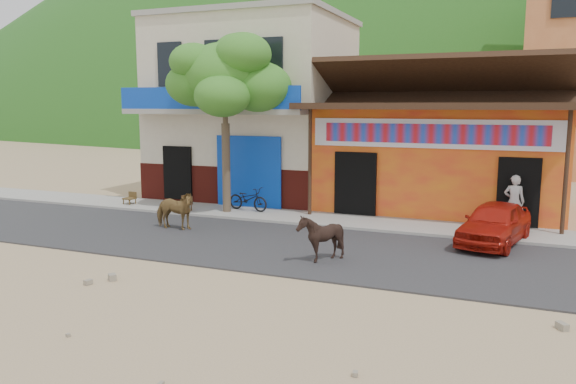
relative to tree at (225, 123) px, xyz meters
name	(u,v)px	position (x,y,z in m)	size (l,w,h in m)	color
ground	(287,278)	(4.60, -5.80, -3.12)	(120.00, 120.00, 0.00)	#9E825B
road	(323,250)	(4.60, -3.30, -3.10)	(60.00, 5.00, 0.04)	#28282B
sidewalk	(359,223)	(4.60, 0.20, -3.06)	(60.00, 2.00, 0.12)	gray
dance_club	(442,159)	(6.60, 4.20, -1.32)	(8.00, 6.00, 3.60)	orange
cafe_building	(255,111)	(-0.90, 4.20, 0.38)	(7.00, 6.00, 7.00)	beige
hillside	(487,42)	(4.60, 64.20, 8.88)	(100.00, 40.00, 24.00)	#194C14
tree	(225,123)	(0.00, 0.00, 0.00)	(3.00, 3.00, 6.00)	#2D721E
cow_tan	(174,210)	(-0.30, -2.74, -2.50)	(0.63, 1.37, 1.16)	olive
cow_dark	(321,237)	(4.89, -4.37, -2.50)	(0.94, 1.05, 1.16)	black
red_car	(495,223)	(8.65, -1.00, -2.51)	(1.35, 3.35, 1.14)	#A8160C
scooter	(248,199)	(0.60, 0.42, -2.59)	(0.54, 1.56, 0.82)	black
pedestrian	(514,202)	(9.10, 0.90, -2.20)	(0.58, 0.38, 1.59)	silver
cafe_chair_left	(129,193)	(-4.02, -0.07, -2.59)	(0.38, 0.38, 0.82)	#473317
cafe_chair_right	(184,197)	(-1.40, -0.50, -2.52)	(0.44, 0.44, 0.95)	#452217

